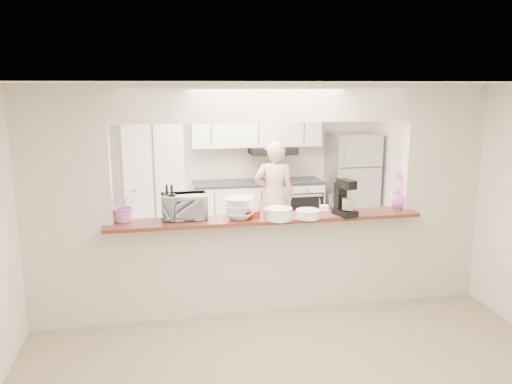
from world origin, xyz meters
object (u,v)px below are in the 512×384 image
object	(u,v)px
toaster_oven	(184,207)
person	(274,197)
stand_mixer	(345,199)
refrigerator	(352,184)

from	to	relation	value
toaster_oven	person	distance (m)	2.44
toaster_oven	stand_mixer	xyz separation A→B (m)	(1.72, -0.19, 0.05)
toaster_oven	stand_mixer	size ratio (longest dim) A/B	1.19
toaster_oven	person	size ratio (longest dim) A/B	0.28
toaster_oven	person	xyz separation A→B (m)	(1.43, 1.93, -0.39)
stand_mixer	person	distance (m)	2.18
stand_mixer	person	world-z (taller)	person
stand_mixer	toaster_oven	bearing A→B (deg)	173.80
person	toaster_oven	bearing A→B (deg)	63.30
refrigerator	stand_mixer	bearing A→B (deg)	-113.36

